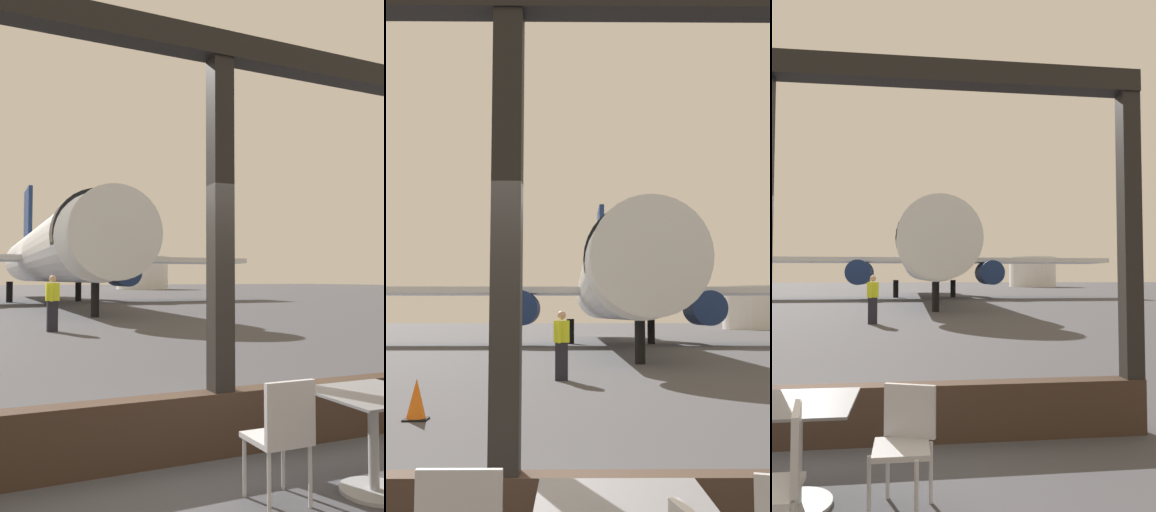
{
  "view_description": "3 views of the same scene",
  "coord_description": "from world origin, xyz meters",
  "views": [
    {
      "loc": [
        -2.14,
        -4.26,
        1.61
      ],
      "look_at": [
        5.43,
        13.14,
        2.48
      ],
      "focal_mm": 35.73,
      "sensor_mm": 36.0,
      "label": 1
    },
    {
      "loc": [
        0.44,
        -4.25,
        1.6
      ],
      "look_at": [
        0.61,
        12.85,
        3.24
      ],
      "focal_mm": 44.54,
      "sensor_mm": 36.0,
      "label": 2
    },
    {
      "loc": [
        1.49,
        -4.71,
        1.66
      ],
      "look_at": [
        3.63,
        13.11,
        2.52
      ],
      "focal_mm": 31.83,
      "sensor_mm": 36.0,
      "label": 3
    }
  ],
  "objects": [
    {
      "name": "ground_crew_worker",
      "position": [
        0.18,
        11.9,
        0.9
      ],
      "size": [
        0.4,
        0.56,
        1.74
      ],
      "color": "black",
      "rests_on": "ground"
    },
    {
      "name": "window_frame",
      "position": [
        0.0,
        0.0,
        1.44
      ],
      "size": [
        7.98,
        0.24,
        3.95
      ],
      "color": "#38281E",
      "rests_on": "ground"
    },
    {
      "name": "fuel_storage_tank",
      "position": [
        23.73,
        75.78,
        2.68
      ],
      "size": [
        8.4,
        8.4,
        5.35
      ],
      "primitive_type": "cylinder",
      "color": "white",
      "rests_on": "ground"
    },
    {
      "name": "traffic_cone",
      "position": [
        -1.98,
        5.79,
        0.31
      ],
      "size": [
        0.36,
        0.36,
        0.64
      ],
      "color": "orange",
      "rests_on": "ground"
    },
    {
      "name": "ground_plane",
      "position": [
        0.0,
        40.0,
        0.0
      ],
      "size": [
        220.0,
        220.0,
        0.0
      ],
      "primitive_type": "plane",
      "color": "#424247"
    },
    {
      "name": "airplane",
      "position": [
        2.76,
        31.03,
        3.35
      ],
      "size": [
        29.77,
        34.63,
        10.26
      ],
      "color": "silver",
      "rests_on": "ground"
    }
  ]
}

